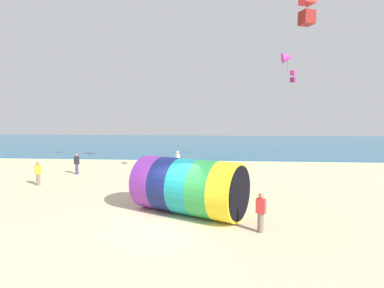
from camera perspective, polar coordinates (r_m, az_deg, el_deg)
ground_plane at (r=13.06m, az=-4.75°, el=-15.39°), size 120.00×120.00×0.00m
sea at (r=51.19m, az=2.33°, el=0.17°), size 120.00×40.00×0.10m
giant_inflatable_tube at (r=14.26m, az=-0.56°, el=-8.09°), size 5.74×4.57×2.62m
kite_handler at (r=12.47m, az=12.96°, el=-12.59°), size 0.42×0.36×1.59m
kite_red_box at (r=16.79m, az=21.09°, el=23.09°), size 0.78×0.78×1.72m
kite_magenta_delta at (r=31.03m, az=17.74°, el=15.46°), size 1.18×1.03×1.92m
kite_magenta_box at (r=25.55m, az=18.66°, el=12.10°), size 0.48×0.48×0.97m
bystander_near_water at (r=22.52m, az=-27.27°, el=-4.99°), size 0.41×0.41×1.62m
bystander_mid_beach at (r=24.61m, az=-2.76°, el=-3.33°), size 0.39×0.42×1.79m
bystander_far_left at (r=25.58m, az=-21.10°, el=-3.52°), size 0.38×0.25×1.67m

